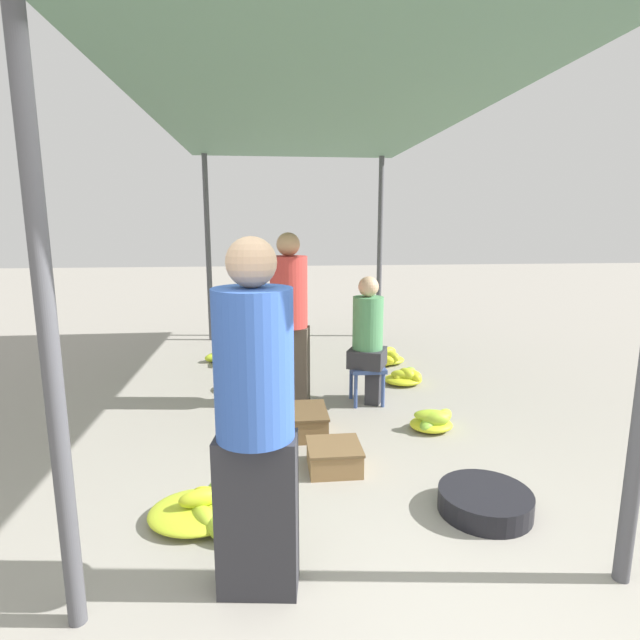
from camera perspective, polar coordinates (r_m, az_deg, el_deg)
canopy_post_front_left at (r=2.29m, az=-28.77°, el=-0.04°), size 0.08×0.08×2.79m
canopy_post_back_left at (r=7.81m, az=-12.66°, el=7.83°), size 0.08×0.08×2.79m
canopy_post_back_right at (r=7.95m, az=6.84°, el=8.06°), size 0.08×0.08×2.79m
canopy_tarp at (r=5.04m, az=-1.00°, el=22.75°), size 3.05×6.08×0.04m
vendor_foreground at (r=2.37m, az=-7.42°, el=-10.96°), size 0.41×0.41×1.73m
stool at (r=5.05m, az=5.38°, el=-6.07°), size 0.34×0.34×0.38m
vendor_seated at (r=4.97m, az=5.63°, el=-2.14°), size 0.45×0.45×1.28m
basin_black at (r=3.48m, az=18.32°, el=-19.08°), size 0.58×0.58×0.14m
banana_pile_left_0 at (r=3.34m, az=-13.17°, el=-20.30°), size 0.60×0.65×0.20m
banana_pile_left_1 at (r=6.68m, az=-10.40°, el=-3.99°), size 0.64×0.61×0.28m
banana_pile_left_2 at (r=5.53m, az=-8.98°, el=-7.31°), size 0.55×0.54×0.16m
banana_pile_right_0 at (r=4.57m, az=12.82°, el=-11.20°), size 0.47×0.41×0.19m
banana_pile_right_1 at (r=5.77m, az=9.72°, el=-6.43°), size 0.45×0.43×0.19m
banana_pile_right_2 at (r=6.54m, az=7.65°, el=-4.23°), size 0.46×0.63×0.22m
crate_near at (r=4.38m, az=-2.54°, el=-11.54°), size 0.50×0.50×0.22m
crate_mid at (r=3.81m, az=1.63°, el=-15.35°), size 0.39×0.39×0.19m
shopper_walking_mid at (r=4.86m, az=-3.56°, el=0.28°), size 0.43×0.43×1.70m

